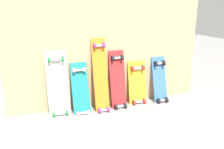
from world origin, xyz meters
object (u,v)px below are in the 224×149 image
at_px(skateboard_blue, 160,82).
at_px(skateboard_orange, 101,78).
at_px(skateboard_yellow, 137,85).
at_px(skateboard_red, 118,82).
at_px(skateboard_white, 58,86).
at_px(skateboard_teal, 81,91).

bearing_deg(skateboard_blue, skateboard_orange, -179.22).
bearing_deg(skateboard_blue, skateboard_yellow, 173.80).
height_order(skateboard_orange, skateboard_red, skateboard_orange).
xyz_separation_m(skateboard_yellow, skateboard_blue, (0.30, -0.03, 0.02)).
height_order(skateboard_white, skateboard_red, skateboard_white).
height_order(skateboard_orange, skateboard_blue, skateboard_orange).
bearing_deg(skateboard_teal, skateboard_yellow, 3.32).
height_order(skateboard_white, skateboard_orange, skateboard_orange).
bearing_deg(skateboard_yellow, skateboard_red, -173.96).
height_order(skateboard_red, skateboard_yellow, skateboard_red).
distance_m(skateboard_white, skateboard_orange, 0.50).
distance_m(skateboard_teal, skateboard_yellow, 0.74).
bearing_deg(skateboard_orange, skateboard_teal, 179.80).
bearing_deg(skateboard_white, skateboard_red, -1.79).
bearing_deg(skateboard_yellow, skateboard_white, -179.62).
distance_m(skateboard_teal, skateboard_orange, 0.28).
distance_m(skateboard_yellow, skateboard_blue, 0.31).
distance_m(skateboard_red, skateboard_blue, 0.58).
distance_m(skateboard_white, skateboard_teal, 0.26).
bearing_deg(skateboard_white, skateboard_yellow, 0.38).
bearing_deg(skateboard_red, skateboard_orange, -176.18).
xyz_separation_m(skateboard_white, skateboard_orange, (0.49, -0.04, 0.06)).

